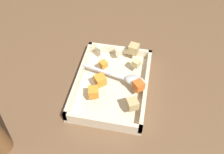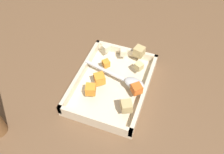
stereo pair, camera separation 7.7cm
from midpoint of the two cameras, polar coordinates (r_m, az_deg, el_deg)
The scene contains 12 objects.
ground_plane at distance 0.82m, azimuth -1.81°, elevation -2.00°, with size 4.00×4.00×0.00m, color brown.
baking_dish at distance 0.80m, azimuth -2.74°, elevation -2.11°, with size 0.32×0.24×0.05m.
carrot_chunk_under_handle at distance 0.81m, azimuth -4.85°, elevation 2.94°, with size 0.02×0.02×0.02m, color orange.
carrot_chunk_heap_side at distance 0.73m, azimuth -7.52°, elevation -3.80°, with size 0.03×0.03×0.03m, color orange.
carrot_chunk_near_spoon at distance 0.75m, azimuth -5.79°, elevation -0.95°, with size 0.03×0.03×0.03m, color orange.
carrot_chunk_mid_left at distance 0.74m, azimuth 3.52°, elevation -2.26°, with size 0.03×0.03×0.03m, color orange.
potato_chunk_mid_right at distance 0.70m, azimuth 1.83°, elevation -6.73°, with size 0.03×0.03×0.03m, color tan.
potato_chunk_corner_sw at distance 0.86m, azimuth -5.43°, elevation 6.63°, with size 0.02×0.02×0.02m, color beige.
potato_chunk_corner_nw at distance 0.81m, azimuth 3.18°, elevation 3.21°, with size 0.02×0.02×0.02m, color #E0CC89.
potato_chunk_front_center at distance 0.85m, azimuth 2.69°, elevation 6.72°, with size 0.03×0.03×0.03m, color tan.
potato_chunk_far_left at distance 0.85m, azimuth -1.05°, elevation 6.12°, with size 0.02×0.02×0.02m, color beige.
serving_spoon at distance 0.76m, azimuth 1.75°, elevation -0.72°, with size 0.07×0.23×0.02m.
Camera 1 is at (0.49, 0.08, 0.65)m, focal length 37.78 mm.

